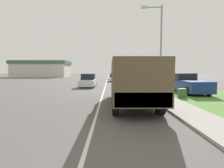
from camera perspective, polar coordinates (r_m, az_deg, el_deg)
The scene contains 14 objects.
ground_plane at distance 37.81m, azimuth -1.60°, elevation 1.21°, with size 180.00×180.00×0.00m, color #565451.
lane_centre_stripe at distance 37.81m, azimuth -1.60°, elevation 1.21°, with size 0.12×120.00×0.00m.
sidewalk_right at distance 38.00m, azimuth 5.20°, elevation 1.30°, with size 1.80×120.00×0.12m.
grass_strip_right at distance 38.69m, azimuth 11.70°, elevation 1.20°, with size 7.00×120.00×0.02m.
military_truck at distance 10.65m, azimuth 6.43°, elevation 1.31°, with size 2.41×7.90×2.66m.
car_nearest_ahead at distance 22.84m, azimuth -7.76°, elevation 0.98°, with size 1.84×4.66×1.70m.
car_second_ahead at distance 34.14m, azimuth 0.74°, elevation 2.02°, with size 1.82×4.32×1.52m.
car_third_ahead at distance 42.09m, azimuth 0.44°, elevation 2.46°, with size 1.83×4.48×1.51m.
car_fourth_ahead at distance 55.36m, azimuth 0.86°, elevation 2.95°, with size 1.84×4.58×1.57m.
car_farthest_ahead at distance 71.64m, azimuth 0.53°, elevation 3.31°, with size 1.75×4.31×1.67m.
pickup_truck at distance 17.92m, azimuth 23.67°, elevation 0.08°, with size 1.97×5.12×1.82m.
lamp_post at distance 14.88m, azimuth 14.95°, elevation 13.03°, with size 1.69×0.24×7.16m.
utility_box at distance 14.52m, azimuth 21.89°, elevation -2.77°, with size 0.55×0.45×0.70m.
building_distant at distance 62.34m, azimuth -21.86°, elevation 4.59°, with size 17.56×9.89×5.25m.
Camera 1 is at (0.65, 2.26, 2.10)m, focal length 28.00 mm.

